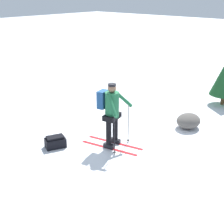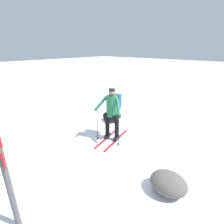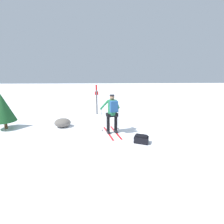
{
  "view_description": "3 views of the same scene",
  "coord_description": "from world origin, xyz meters",
  "px_view_note": "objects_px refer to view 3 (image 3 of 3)",
  "views": [
    {
      "loc": [
        -6.41,
        -5.82,
        4.06
      ],
      "look_at": [
        -0.64,
        -0.63,
        1.01
      ],
      "focal_mm": 50.0,
      "sensor_mm": 36.0,
      "label": 1
    },
    {
      "loc": [
        2.96,
        -4.71,
        3.05
      ],
      "look_at": [
        -0.64,
        -0.63,
        1.01
      ],
      "focal_mm": 28.0,
      "sensor_mm": 36.0,
      "label": 2
    },
    {
      "loc": [
        -0.26,
        5.91,
        2.66
      ],
      "look_at": [
        -0.64,
        -0.63,
        1.01
      ],
      "focal_mm": 24.0,
      "sensor_mm": 36.0,
      "label": 3
    }
  ],
  "objects_px": {
    "trail_marker": "(97,97)",
    "rock_boulder": "(63,123)",
    "dropped_backpack": "(141,139)",
    "pine_tree": "(3,108)",
    "skier": "(112,111)"
  },
  "relations": [
    {
      "from": "skier",
      "to": "trail_marker",
      "type": "xyz_separation_m",
      "value": [
        0.84,
        -3.54,
        0.11
      ]
    },
    {
      "from": "skier",
      "to": "rock_boulder",
      "type": "distance_m",
      "value": 2.83
    },
    {
      "from": "trail_marker",
      "to": "rock_boulder",
      "type": "height_order",
      "value": "trail_marker"
    },
    {
      "from": "dropped_backpack",
      "to": "pine_tree",
      "type": "xyz_separation_m",
      "value": [
        6.4,
        -1.97,
        0.92
      ]
    },
    {
      "from": "trail_marker",
      "to": "pine_tree",
      "type": "bearing_deg",
      "value": 30.68
    },
    {
      "from": "rock_boulder",
      "to": "pine_tree",
      "type": "height_order",
      "value": "pine_tree"
    },
    {
      "from": "dropped_backpack",
      "to": "rock_boulder",
      "type": "distance_m",
      "value": 4.17
    },
    {
      "from": "rock_boulder",
      "to": "dropped_backpack",
      "type": "bearing_deg",
      "value": 150.22
    },
    {
      "from": "skier",
      "to": "trail_marker",
      "type": "distance_m",
      "value": 3.64
    },
    {
      "from": "dropped_backpack",
      "to": "pine_tree",
      "type": "height_order",
      "value": "pine_tree"
    },
    {
      "from": "skier",
      "to": "dropped_backpack",
      "type": "bearing_deg",
      "value": 135.61
    },
    {
      "from": "dropped_backpack",
      "to": "rock_boulder",
      "type": "xyz_separation_m",
      "value": [
        3.62,
        -2.07,
        0.08
      ]
    },
    {
      "from": "skier",
      "to": "trail_marker",
      "type": "bearing_deg",
      "value": -76.57
    },
    {
      "from": "trail_marker",
      "to": "rock_boulder",
      "type": "relative_size",
      "value": 2.41
    },
    {
      "from": "trail_marker",
      "to": "dropped_backpack",
      "type": "bearing_deg",
      "value": 112.85
    }
  ]
}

